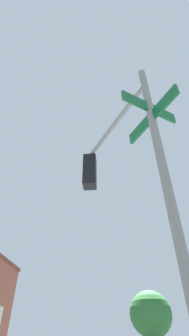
{
  "coord_description": "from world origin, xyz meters",
  "views": [
    {
      "loc": [
        -9.37,
        -6.65,
        1.24
      ],
      "look_at": [
        -6.86,
        -6.41,
        3.19
      ],
      "focal_mm": 25.42,
      "sensor_mm": 36.0,
      "label": 1
    }
  ],
  "objects": [
    {
      "name": "street_tree",
      "position": [
        9.52,
        -8.62,
        3.25
      ],
      "size": [
        2.82,
        2.82,
        4.67
      ],
      "color": "#4C331E",
      "rests_on": "ground_plane"
    },
    {
      "name": "traffic_signal_near",
      "position": [
        -6.12,
        -6.74,
        3.71
      ],
      "size": [
        2.45,
        1.73,
        5.25
      ],
      "color": "slate",
      "rests_on": "ground_plane"
    }
  ]
}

